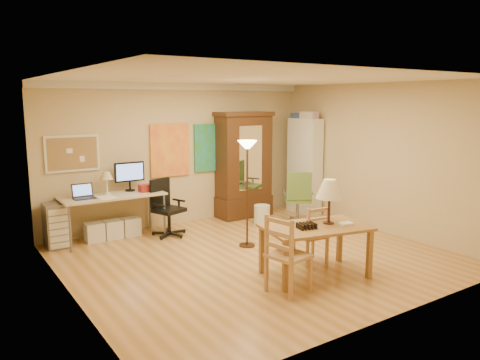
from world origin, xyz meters
TOP-DOWN VIEW (x-y plane):
  - floor at (0.00, 0.00)m, footprint 5.50×5.50m
  - crown_molding at (0.00, 2.46)m, footprint 5.50×0.08m
  - corkboard at (-2.05, 2.47)m, footprint 0.90×0.04m
  - art_panel_left at (-0.25, 2.47)m, footprint 0.80×0.04m
  - art_panel_right at (0.65, 2.47)m, footprint 0.75×0.04m
  - dining_table at (0.30, -1.08)m, footprint 1.55×1.11m
  - ladder_chair_back at (0.50, -0.71)m, footprint 0.44×0.43m
  - ladder_chair_left at (-0.47, -1.31)m, footprint 0.52×0.54m
  - torchiere_lamp at (0.19, 0.52)m, footprint 0.32×0.32m
  - computer_desk at (-1.48, 2.16)m, footprint 1.73×0.76m
  - office_chair_black at (-0.64, 1.81)m, footprint 0.62×0.62m
  - office_chair_green at (1.79, 1.12)m, footprint 0.66×0.66m
  - drawer_cart at (-2.44, 2.20)m, footprint 0.37×0.44m
  - armoire at (1.28, 2.24)m, footprint 1.17×0.56m
  - bookshelf at (2.55, 1.80)m, footprint 0.30×0.80m
  - wastebin at (1.18, 1.46)m, footprint 0.31×0.31m

SIDE VIEW (x-z plane):
  - floor at x=0.00m, z-range 0.00..0.00m
  - wastebin at x=1.18m, z-range 0.00..0.39m
  - office_chair_black at x=-0.64m, z-range -0.24..0.78m
  - office_chair_green at x=1.79m, z-range -0.24..0.81m
  - drawer_cart at x=-2.44m, z-range 0.00..0.73m
  - ladder_chair_back at x=0.50m, z-range -0.03..0.86m
  - ladder_chair_left at x=-0.47m, z-range -0.03..0.97m
  - computer_desk at x=-1.48m, z-range -0.17..1.13m
  - dining_table at x=0.30m, z-range 0.18..1.50m
  - armoire at x=1.28m, z-range -0.14..2.01m
  - bookshelf at x=2.55m, z-range 0.00..2.00m
  - torchiere_lamp at x=0.19m, z-range 0.53..2.28m
  - art_panel_left at x=-0.25m, z-range 0.95..1.95m
  - art_panel_right at x=0.65m, z-range 0.98..1.92m
  - corkboard at x=-2.05m, z-range 1.19..1.81m
  - crown_molding at x=0.00m, z-range 2.58..2.70m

